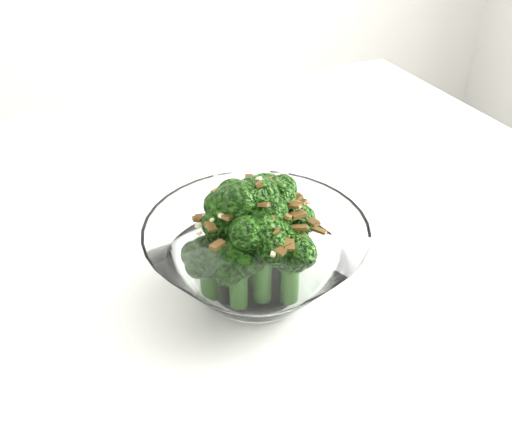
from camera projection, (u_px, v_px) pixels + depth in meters
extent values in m
cube|color=white|center=(135.00, 254.00, 0.65)|extent=(1.31, 0.98, 0.04)
cylinder|color=white|center=(354.00, 241.00, 1.30)|extent=(0.04, 0.04, 0.71)
cylinder|color=white|center=(256.00, 288.00, 0.57)|extent=(0.09, 0.09, 0.01)
cylinder|color=#285A17|center=(209.00, 282.00, 0.53)|extent=(0.02, 0.02, 0.04)
sphere|color=#255910|center=(208.00, 257.00, 0.52)|extent=(0.04, 0.04, 0.04)
cylinder|color=#285A17|center=(265.00, 239.00, 0.56)|extent=(0.02, 0.02, 0.07)
sphere|color=#255910|center=(266.00, 197.00, 0.53)|extent=(0.05, 0.05, 0.05)
cylinder|color=#285A17|center=(290.00, 243.00, 0.58)|extent=(0.02, 0.02, 0.04)
sphere|color=#255910|center=(291.00, 219.00, 0.56)|extent=(0.04, 0.04, 0.04)
cylinder|color=#285A17|center=(289.00, 255.00, 0.55)|extent=(0.02, 0.02, 0.06)
sphere|color=#255910|center=(291.00, 223.00, 0.53)|extent=(0.04, 0.04, 0.04)
cylinder|color=#285A17|center=(250.00, 240.00, 0.58)|extent=(0.02, 0.02, 0.04)
sphere|color=#255910|center=(250.00, 215.00, 0.57)|extent=(0.04, 0.04, 0.04)
cylinder|color=#285A17|center=(234.00, 251.00, 0.54)|extent=(0.02, 0.02, 0.07)
sphere|color=#255910|center=(233.00, 209.00, 0.52)|extent=(0.05, 0.05, 0.05)
cylinder|color=#285A17|center=(256.00, 250.00, 0.54)|extent=(0.02, 0.02, 0.08)
sphere|color=#255910|center=(256.00, 203.00, 0.51)|extent=(0.05, 0.05, 0.05)
cylinder|color=#285A17|center=(238.00, 287.00, 0.52)|extent=(0.02, 0.02, 0.05)
sphere|color=#255910|center=(238.00, 258.00, 0.50)|extent=(0.04, 0.04, 0.04)
cylinder|color=#285A17|center=(290.00, 281.00, 0.53)|extent=(0.02, 0.02, 0.05)
sphere|color=#255910|center=(291.00, 251.00, 0.51)|extent=(0.04, 0.04, 0.04)
cylinder|color=#285A17|center=(262.00, 271.00, 0.52)|extent=(0.02, 0.02, 0.07)
sphere|color=#255910|center=(263.00, 231.00, 0.50)|extent=(0.04, 0.04, 0.04)
cube|color=brown|center=(294.00, 193.00, 0.55)|extent=(0.01, 0.01, 0.00)
cube|color=brown|center=(285.00, 191.00, 0.54)|extent=(0.01, 0.01, 0.01)
cube|color=brown|center=(278.00, 250.00, 0.48)|extent=(0.01, 0.02, 0.01)
cube|color=brown|center=(285.00, 188.00, 0.54)|extent=(0.01, 0.01, 0.01)
cube|color=brown|center=(281.00, 244.00, 0.48)|extent=(0.02, 0.01, 0.01)
cube|color=brown|center=(247.00, 187.00, 0.54)|extent=(0.01, 0.01, 0.01)
cube|color=brown|center=(294.00, 202.00, 0.51)|extent=(0.02, 0.01, 0.01)
cube|color=brown|center=(229.00, 217.00, 0.49)|extent=(0.02, 0.02, 0.01)
cube|color=brown|center=(235.00, 186.00, 0.54)|extent=(0.01, 0.01, 0.01)
cube|color=brown|center=(290.00, 245.00, 0.48)|extent=(0.01, 0.01, 0.01)
cube|color=brown|center=(319.00, 230.00, 0.51)|extent=(0.01, 0.01, 0.00)
cube|color=brown|center=(248.00, 180.00, 0.51)|extent=(0.01, 0.01, 0.01)
cube|color=brown|center=(280.00, 200.00, 0.50)|extent=(0.02, 0.01, 0.01)
cube|color=brown|center=(300.00, 201.00, 0.53)|extent=(0.01, 0.02, 0.01)
cube|color=brown|center=(262.00, 204.00, 0.48)|extent=(0.01, 0.01, 0.01)
cube|color=brown|center=(314.00, 222.00, 0.51)|extent=(0.01, 0.01, 0.01)
cube|color=brown|center=(217.00, 245.00, 0.48)|extent=(0.02, 0.01, 0.00)
cube|color=brown|center=(202.00, 217.00, 0.52)|extent=(0.01, 0.01, 0.01)
cube|color=brown|center=(248.00, 182.00, 0.51)|extent=(0.01, 0.01, 0.01)
cube|color=brown|center=(245.00, 186.00, 0.50)|extent=(0.02, 0.01, 0.01)
cube|color=brown|center=(286.00, 190.00, 0.54)|extent=(0.01, 0.01, 0.00)
cube|color=brown|center=(251.00, 188.00, 0.49)|extent=(0.01, 0.01, 0.01)
cube|color=brown|center=(276.00, 196.00, 0.50)|extent=(0.01, 0.01, 0.01)
cube|color=brown|center=(270.00, 182.00, 0.51)|extent=(0.01, 0.01, 0.00)
cube|color=brown|center=(237.00, 188.00, 0.52)|extent=(0.01, 0.02, 0.01)
cube|color=brown|center=(217.00, 195.00, 0.55)|extent=(0.01, 0.01, 0.01)
cube|color=brown|center=(269.00, 199.00, 0.49)|extent=(0.01, 0.01, 0.00)
cube|color=brown|center=(300.00, 228.00, 0.50)|extent=(0.02, 0.01, 0.01)
cube|color=brown|center=(242.00, 188.00, 0.56)|extent=(0.01, 0.01, 0.01)
cube|color=brown|center=(295.00, 206.00, 0.50)|extent=(0.01, 0.01, 0.01)
cube|color=brown|center=(297.00, 199.00, 0.52)|extent=(0.01, 0.01, 0.01)
cube|color=brown|center=(285.00, 215.00, 0.49)|extent=(0.01, 0.01, 0.01)
cube|color=brown|center=(216.00, 199.00, 0.51)|extent=(0.01, 0.01, 0.01)
cube|color=brown|center=(251.00, 184.00, 0.50)|extent=(0.01, 0.01, 0.01)
cube|color=brown|center=(248.00, 185.00, 0.56)|extent=(0.01, 0.01, 0.01)
cube|color=brown|center=(244.00, 189.00, 0.54)|extent=(0.02, 0.01, 0.01)
cube|color=brown|center=(211.00, 227.00, 0.50)|extent=(0.01, 0.01, 0.01)
cube|color=brown|center=(243.00, 188.00, 0.53)|extent=(0.01, 0.02, 0.01)
cube|color=brown|center=(248.00, 191.00, 0.57)|extent=(0.01, 0.01, 0.01)
cube|color=brown|center=(272.00, 213.00, 0.48)|extent=(0.01, 0.01, 0.01)
cube|color=brown|center=(274.00, 228.00, 0.48)|extent=(0.01, 0.01, 0.01)
cube|color=brown|center=(233.00, 191.00, 0.56)|extent=(0.01, 0.01, 0.01)
cube|color=brown|center=(259.00, 184.00, 0.49)|extent=(0.01, 0.01, 0.01)
cube|color=brown|center=(231.00, 187.00, 0.53)|extent=(0.01, 0.01, 0.01)
cube|color=brown|center=(279.00, 238.00, 0.48)|extent=(0.01, 0.02, 0.01)
cube|color=brown|center=(199.00, 219.00, 0.52)|extent=(0.01, 0.01, 0.01)
cube|color=brown|center=(298.00, 215.00, 0.50)|extent=(0.01, 0.01, 0.00)
cube|color=brown|center=(296.00, 199.00, 0.54)|extent=(0.01, 0.01, 0.01)
cube|color=brown|center=(218.00, 192.00, 0.56)|extent=(0.02, 0.01, 0.01)
cube|color=brown|center=(247.00, 191.00, 0.56)|extent=(0.01, 0.01, 0.01)
cube|color=brown|center=(298.00, 240.00, 0.49)|extent=(0.02, 0.01, 0.01)
cube|color=brown|center=(250.00, 186.00, 0.50)|extent=(0.01, 0.01, 0.01)
cube|color=beige|center=(259.00, 179.00, 0.49)|extent=(0.01, 0.01, 0.00)
cube|color=beige|center=(222.00, 196.00, 0.54)|extent=(0.01, 0.00, 0.00)
cube|color=beige|center=(308.00, 202.00, 0.53)|extent=(0.00, 0.00, 0.00)
cube|color=beige|center=(264.00, 189.00, 0.49)|extent=(0.01, 0.01, 0.00)
cube|color=beige|center=(284.00, 189.00, 0.56)|extent=(0.01, 0.01, 0.00)
cube|color=beige|center=(222.00, 216.00, 0.49)|extent=(0.01, 0.01, 0.01)
cube|color=beige|center=(198.00, 225.00, 0.51)|extent=(0.01, 0.01, 0.00)
cube|color=beige|center=(252.00, 182.00, 0.52)|extent=(0.00, 0.01, 0.00)
cube|color=beige|center=(265.00, 183.00, 0.53)|extent=(0.01, 0.01, 0.01)
cube|color=beige|center=(252.00, 240.00, 0.48)|extent=(0.01, 0.01, 0.00)
cube|color=beige|center=(204.00, 216.00, 0.51)|extent=(0.00, 0.00, 0.00)
cube|color=beige|center=(273.00, 254.00, 0.47)|extent=(0.01, 0.01, 0.00)
cube|color=beige|center=(218.00, 198.00, 0.53)|extent=(0.01, 0.01, 0.00)
cube|color=beige|center=(226.00, 194.00, 0.53)|extent=(0.01, 0.01, 0.01)
cube|color=beige|center=(218.00, 197.00, 0.52)|extent=(0.01, 0.01, 0.01)
cube|color=beige|center=(244.00, 187.00, 0.56)|extent=(0.01, 0.01, 0.01)
cube|color=beige|center=(210.00, 199.00, 0.54)|extent=(0.01, 0.01, 0.01)
cube|color=beige|center=(272.00, 186.00, 0.51)|extent=(0.01, 0.01, 0.01)
cube|color=beige|center=(305.00, 241.00, 0.49)|extent=(0.00, 0.00, 0.00)
cube|color=beige|center=(236.00, 186.00, 0.53)|extent=(0.00, 0.01, 0.00)
cube|color=beige|center=(257.00, 186.00, 0.55)|extent=(0.00, 0.00, 0.00)
cube|color=beige|center=(212.00, 220.00, 0.49)|extent=(0.00, 0.00, 0.00)
cube|color=beige|center=(200.00, 233.00, 0.50)|extent=(0.01, 0.01, 0.00)
cube|color=beige|center=(208.00, 225.00, 0.50)|extent=(0.01, 0.01, 0.01)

